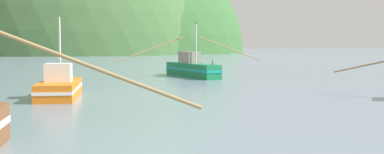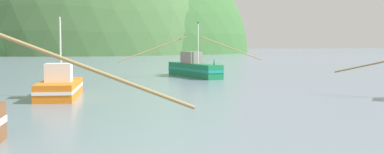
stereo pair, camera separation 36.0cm
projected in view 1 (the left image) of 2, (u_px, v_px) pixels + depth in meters
name	position (u px, v px, depth m)	size (l,w,h in m)	color
hill_far_center	(80.00, 54.00, 171.98)	(91.64, 73.31, 102.62)	#47703D
hill_far_right	(74.00, 53.00, 188.18)	(129.97, 103.98, 98.31)	#386633
fishing_boat_green	(192.00, 68.00, 55.09)	(17.06, 10.89, 6.01)	#197A47
fishing_boat_orange	(60.00, 87.00, 34.33)	(3.33, 8.19, 5.56)	orange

